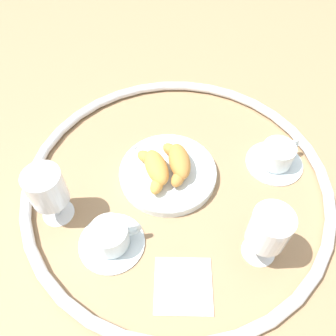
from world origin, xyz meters
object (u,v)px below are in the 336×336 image
(coffee_cup_near, at_px, (111,238))
(folded_napkin, at_px, (183,285))
(pastry_plate, at_px, (168,172))
(juice_glass_right, at_px, (269,231))
(coffee_cup_far, at_px, (277,157))
(croissant_small, at_px, (155,168))
(croissant_large, at_px, (178,162))
(juice_glass_left, at_px, (47,190))

(coffee_cup_near, distance_m, folded_napkin, 0.17)
(pastry_plate, xyz_separation_m, juice_glass_right, (-0.21, -0.16, 0.08))
(coffee_cup_near, bearing_deg, coffee_cup_far, -66.45)
(croissant_small, xyz_separation_m, juice_glass_right, (-0.20, -0.19, 0.05))
(coffee_cup_far, bearing_deg, pastry_plate, 92.40)
(juice_glass_right, bearing_deg, croissant_large, 33.20)
(pastry_plate, bearing_deg, croissant_large, -75.61)
(coffee_cup_near, xyz_separation_m, coffee_cup_far, (0.17, -0.39, 0.00))
(croissant_small, bearing_deg, coffee_cup_far, -86.47)
(pastry_plate, distance_m, juice_glass_left, 0.27)
(pastry_plate, xyz_separation_m, coffee_cup_near, (-0.16, 0.13, 0.01))
(folded_napkin, bearing_deg, coffee_cup_far, -43.50)
(croissant_large, distance_m, coffee_cup_near, 0.23)
(coffee_cup_near, distance_m, juice_glass_right, 0.30)
(croissant_small, bearing_deg, coffee_cup_near, 146.56)
(juice_glass_left, xyz_separation_m, folded_napkin, (-0.18, -0.25, -0.09))
(coffee_cup_near, xyz_separation_m, juice_glass_left, (0.08, 0.12, 0.07))
(croissant_small, distance_m, juice_glass_right, 0.28)
(croissant_small, height_order, folded_napkin, croissant_small)
(juice_glass_left, relative_size, folded_napkin, 1.27)
(pastry_plate, xyz_separation_m, coffee_cup_far, (0.01, -0.26, 0.01))
(juice_glass_left, xyz_separation_m, juice_glass_right, (-0.13, -0.41, -0.00))
(croissant_large, height_order, folded_napkin, croissant_large)
(pastry_plate, relative_size, juice_glass_right, 1.62)
(coffee_cup_near, relative_size, juice_glass_left, 0.97)
(folded_napkin, bearing_deg, croissant_large, -4.42)
(coffee_cup_near, distance_m, juice_glass_left, 0.16)
(coffee_cup_far, bearing_deg, folded_napkin, 136.50)
(croissant_small, bearing_deg, folded_napkin, -172.62)
(pastry_plate, height_order, juice_glass_right, juice_glass_right)
(coffee_cup_far, xyz_separation_m, folded_napkin, (-0.27, 0.26, -0.02))
(croissant_large, height_order, coffee_cup_far, croissant_large)
(croissant_small, relative_size, coffee_cup_near, 0.98)
(coffee_cup_near, bearing_deg, pastry_plate, -39.30)
(juice_glass_right, bearing_deg, pastry_plate, 38.23)
(pastry_plate, bearing_deg, coffee_cup_far, -87.60)
(croissant_large, height_order, coffee_cup_near, croissant_large)
(croissant_small, distance_m, folded_napkin, 0.26)
(juice_glass_right, height_order, folded_napkin, juice_glass_right)
(juice_glass_left, bearing_deg, pastry_plate, -72.74)
(croissant_large, relative_size, juice_glass_right, 0.98)
(croissant_small, relative_size, coffee_cup_far, 0.98)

